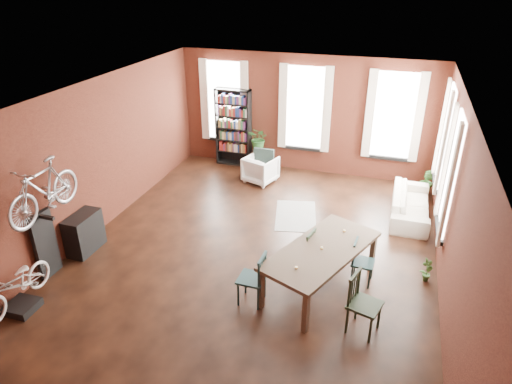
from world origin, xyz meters
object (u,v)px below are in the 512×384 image
at_px(dining_chair_c, 365,305).
at_px(white_armchair, 261,168).
at_px(dining_chair_a, 252,278).
at_px(console_table, 84,233).
at_px(dining_chair_b, 301,251).
at_px(dining_chair_d, 363,262).
at_px(bookshelf, 233,128).
at_px(dining_table, 320,268).
at_px(plant_stand, 259,159).
at_px(bicycle_floor, 11,268).
at_px(cream_sofa, 411,200).
at_px(bike_trainer, 22,307).

height_order(dining_chair_c, white_armchair, dining_chair_c).
distance_m(dining_chair_a, console_table, 3.73).
bearing_deg(dining_chair_b, dining_chair_d, 102.78).
xyz_separation_m(dining_chair_b, dining_chair_d, (1.13, 0.01, -0.03)).
height_order(dining_chair_b, dining_chair_c, dining_chair_c).
distance_m(dining_chair_b, dining_chair_d, 1.13).
xyz_separation_m(dining_chair_c, bookshelf, (-4.31, 5.82, 0.59)).
xyz_separation_m(dining_table, dining_chair_d, (0.70, 0.39, 0.01)).
relative_size(plant_stand, bicycle_floor, 0.39).
height_order(white_armchair, cream_sofa, cream_sofa).
distance_m(dining_table, dining_chair_a, 1.28).
height_order(dining_chair_b, white_armchair, dining_chair_b).
relative_size(dining_chair_b, bicycle_floor, 0.60).
xyz_separation_m(dining_chair_a, white_armchair, (-1.31, 4.73, -0.08)).
relative_size(dining_chair_a, bookshelf, 0.43).
xyz_separation_m(dining_chair_c, bike_trainer, (-5.48, -1.27, -0.44)).
height_order(dining_table, dining_chair_d, dining_chair_d).
bearing_deg(dining_chair_b, bookshelf, -134.34).
bearing_deg(bookshelf, bicycle_floor, -99.31).
bearing_deg(cream_sofa, bicycle_floor, 131.43).
height_order(console_table, plant_stand, console_table).
relative_size(white_armchair, plant_stand, 1.36).
bearing_deg(dining_chair_a, dining_table, 127.22).
bearing_deg(plant_stand, bike_trainer, -105.83).
relative_size(cream_sofa, bicycle_floor, 1.41).
xyz_separation_m(dining_table, plant_stand, (-2.66, 4.80, -0.11)).
relative_size(dining_chair_d, console_table, 1.04).
xyz_separation_m(bookshelf, white_armchair, (1.10, -0.95, -0.71)).
relative_size(dining_table, dining_chair_a, 2.49).
height_order(dining_chair_d, bike_trainer, dining_chair_d).
height_order(dining_chair_a, bookshelf, bookshelf).
bearing_deg(dining_chair_d, bookshelf, 46.01).
bearing_deg(dining_table, dining_chair_b, 161.48).
relative_size(dining_chair_a, dining_chair_b, 1.06).
relative_size(dining_chair_c, console_table, 1.27).
bearing_deg(white_armchair, bike_trainer, 86.91).
height_order(dining_chair_c, cream_sofa, dining_chair_c).
bearing_deg(bookshelf, cream_sofa, -18.95).
bearing_deg(bike_trainer, dining_chair_a, 21.36).
relative_size(bookshelf, bicycle_floor, 1.49).
bearing_deg(dining_table, cream_sofa, 87.79).
relative_size(cream_sofa, console_table, 2.60).
bearing_deg(cream_sofa, plant_stand, 69.42).
bearing_deg(cream_sofa, dining_table, 155.19).
bearing_deg(dining_chair_c, dining_chair_d, 22.62).
height_order(dining_table, bookshelf, bookshelf).
relative_size(dining_table, bicycle_floor, 1.60).
bearing_deg(bicycle_floor, plant_stand, 74.30).
distance_m(white_armchair, console_table, 4.87).
distance_m(dining_chair_c, bike_trainer, 5.64).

